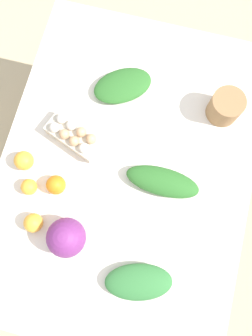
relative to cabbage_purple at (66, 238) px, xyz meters
name	(u,v)px	position (x,y,z in m)	size (l,w,h in m)	color
ground_plane	(126,193)	(0.34, -0.15, -0.81)	(8.00, 8.00, 0.00)	#C6B289
dining_table	(126,173)	(0.34, -0.15, -0.16)	(1.48, 1.08, 0.74)	silver
cabbage_purple	(66,238)	(0.00, 0.00, 0.00)	(0.16, 0.16, 0.16)	#7A2D75
egg_carton	(74,135)	(0.42, 0.10, -0.04)	(0.19, 0.27, 0.09)	beige
paper_bag	(225,107)	(0.69, -0.50, -0.02)	(0.14, 0.14, 0.12)	#997047
greens_bunch_dandelion	(162,182)	(0.32, -0.32, -0.04)	(0.31, 0.12, 0.07)	#2D6B28
greens_bunch_chard	(123,86)	(0.70, -0.05, -0.05)	(0.26, 0.16, 0.06)	#2D6B28
greens_bunch_kale	(139,282)	(-0.09, -0.31, -0.04)	(0.27, 0.14, 0.07)	#337538
orange_0	(29,187)	(0.16, 0.22, -0.04)	(0.07, 0.07, 0.07)	#F9A833
orange_1	(24,161)	(0.26, 0.27, -0.04)	(0.08, 0.08, 0.08)	#F9A833
orange_2	(56,185)	(0.19, 0.11, -0.04)	(0.08, 0.08, 0.08)	orange
orange_3	(33,223)	(0.02, 0.15, -0.04)	(0.08, 0.08, 0.08)	#F9A833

